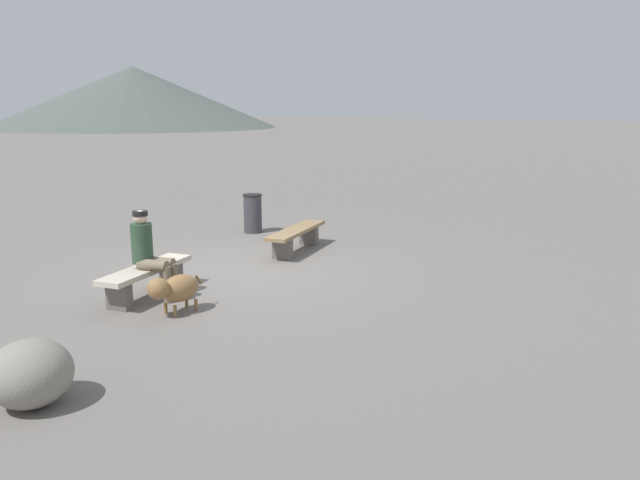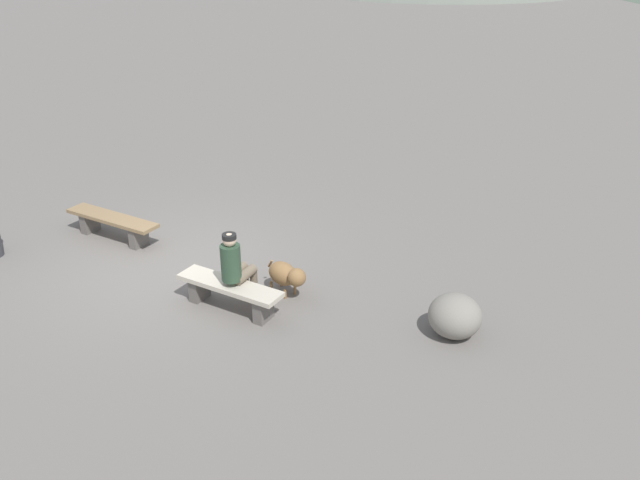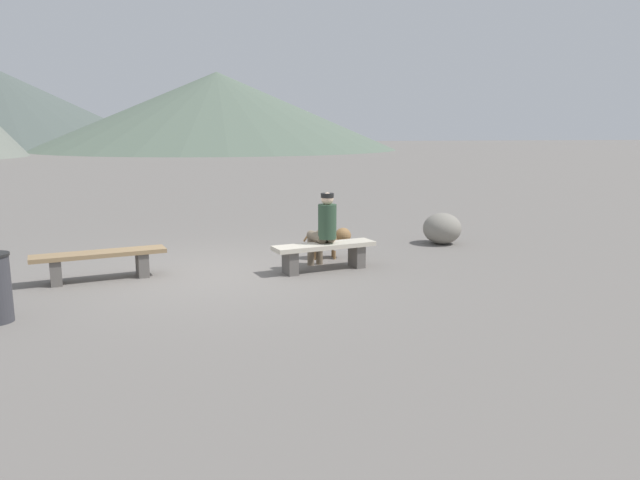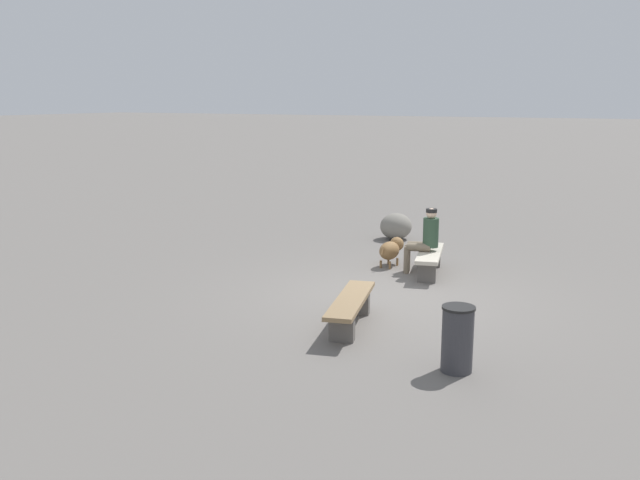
# 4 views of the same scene
# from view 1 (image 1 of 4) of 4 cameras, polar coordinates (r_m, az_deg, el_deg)

# --- Properties ---
(ground) EXTENTS (210.00, 210.00, 0.06)m
(ground) POSITION_cam_1_polar(r_m,az_deg,el_deg) (9.99, -7.77, -3.07)
(ground) COLOR slate
(bench_left) EXTENTS (1.92, 0.82, 0.42)m
(bench_left) POSITION_cam_1_polar(r_m,az_deg,el_deg) (11.19, -2.19, 0.41)
(bench_left) COLOR #605B56
(bench_left) RESTS_ON ground
(bench_right) EXTENTS (1.69, 0.77, 0.43)m
(bench_right) POSITION_cam_1_polar(r_m,az_deg,el_deg) (8.87, -15.65, -3.19)
(bench_right) COLOR #605B56
(bench_right) RESTS_ON ground
(seated_person) EXTENTS (0.41, 0.62, 1.22)m
(seated_person) POSITION_cam_1_polar(r_m,az_deg,el_deg) (8.68, -15.41, -0.92)
(seated_person) COLOR #2D4733
(seated_person) RESTS_ON ground
(dog) EXTENTS (0.83, 0.38, 0.52)m
(dog) POSITION_cam_1_polar(r_m,az_deg,el_deg) (8.07, -13.17, -4.35)
(dog) COLOR olive
(dog) RESTS_ON ground
(trash_bin) EXTENTS (0.40, 0.40, 0.80)m
(trash_bin) POSITION_cam_1_polar(r_m,az_deg,el_deg) (12.95, -6.19, 2.45)
(trash_bin) COLOR #38383D
(trash_bin) RESTS_ON ground
(boulder) EXTENTS (0.90, 0.89, 0.60)m
(boulder) POSITION_cam_1_polar(r_m,az_deg,el_deg) (6.10, -25.06, -11.03)
(boulder) COLOR gray
(boulder) RESTS_ON ground
(distant_peak_3) EXTENTS (33.31, 33.31, 7.02)m
(distant_peak_3) POSITION_cam_1_polar(r_m,az_deg,el_deg) (77.73, -16.70, 12.44)
(distant_peak_3) COLOR #4C5651
(distant_peak_3) RESTS_ON ground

